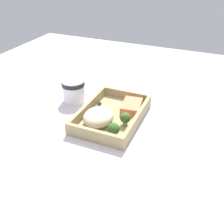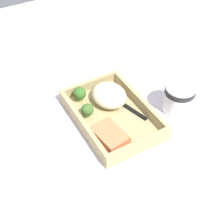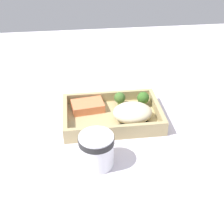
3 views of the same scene
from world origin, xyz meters
TOP-DOWN VIEW (x-y plane):
  - ground_plane at (0.00, 0.00)cm, footprint 160.00×160.00cm
  - takeout_tray at (0.00, 0.00)cm, footprint 27.68×18.95cm
  - tray_rim at (0.00, 0.00)cm, footprint 27.68×18.95cm
  - salmon_fillet at (-6.68, 4.52)cm, footprint 10.00×7.44cm
  - mashed_potatoes at (5.50, -2.26)cm, footprint 11.06×9.35cm
  - broccoli_floret_1 at (3.07, 5.79)cm, footprint 3.39×3.39cm
  - broccoli_floret_2 at (10.02, 4.74)cm, footprint 3.66×3.66cm
  - fork at (2.94, -4.77)cm, footprint 15.65×5.92cm
  - paper_cup at (-5.89, -17.76)cm, footprint 8.39×8.39cm
  - receipt_slip at (23.46, 5.40)cm, footprint 10.55×12.98cm

SIDE VIEW (x-z plane):
  - ground_plane at x=0.00cm, z-range -2.00..0.00cm
  - receipt_slip at x=23.46cm, z-range 0.00..0.24cm
  - takeout_tray at x=0.00cm, z-range 0.00..1.20cm
  - fork at x=2.94cm, z-range 1.20..1.64cm
  - salmon_fillet at x=-6.68cm, z-range 1.20..3.62cm
  - tray_rim at x=0.00cm, z-range 1.20..4.21cm
  - mashed_potatoes at x=5.50cm, z-range 1.20..5.87cm
  - broccoli_floret_1 at x=3.07cm, z-range 1.53..5.83cm
  - broccoli_floret_2 at x=10.02cm, z-range 1.50..5.97cm
  - paper_cup at x=-5.89cm, z-range 0.48..8.79cm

